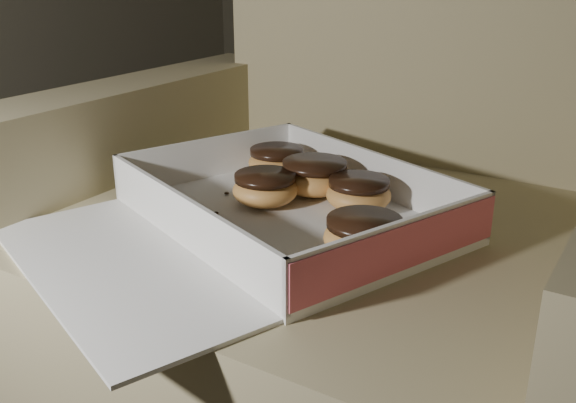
{
  "coord_description": "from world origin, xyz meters",
  "views": [
    {
      "loc": [
        0.05,
        -0.43,
        0.74
      ],
      "look_at": [
        -0.36,
        0.23,
        0.44
      ],
      "focal_mm": 40.0,
      "sensor_mm": 36.0,
      "label": 1
    }
  ],
  "objects": [
    {
      "name": "donut_a",
      "position": [
        -0.46,
        0.36,
        0.44
      ],
      "size": [
        0.09,
        0.09,
        0.04
      ],
      "color": "gold",
      "rests_on": "bakery_box"
    },
    {
      "name": "bakery_box",
      "position": [
        -0.37,
        0.19,
        0.43
      ],
      "size": [
        0.55,
        0.59,
        0.07
      ],
      "rotation": [
        0.0,
        0.0,
        -0.38
      ],
      "color": "white",
      "rests_on": "armchair"
    },
    {
      "name": "crumb_a",
      "position": [
        -0.44,
        0.18,
        0.42
      ],
      "size": [
        0.01,
        0.01,
        0.0
      ],
      "primitive_type": "ellipsoid",
      "color": "black",
      "rests_on": "bakery_box"
    },
    {
      "name": "donut_e",
      "position": [
        -0.41,
        0.25,
        0.44
      ],
      "size": [
        0.09,
        0.09,
        0.04
      ],
      "color": "gold",
      "rests_on": "bakery_box"
    },
    {
      "name": "donut_d",
      "position": [
        -0.22,
        0.17,
        0.45
      ],
      "size": [
        0.09,
        0.09,
        0.05
      ],
      "color": "gold",
      "rests_on": "bakery_box"
    },
    {
      "name": "donut_c",
      "position": [
        -0.37,
        0.32,
        0.45
      ],
      "size": [
        0.1,
        0.1,
        0.05
      ],
      "color": "gold",
      "rests_on": "bakery_box"
    },
    {
      "name": "donut_b",
      "position": [
        -0.29,
        0.3,
        0.44
      ],
      "size": [
        0.09,
        0.09,
        0.04
      ],
      "color": "gold",
      "rests_on": "bakery_box"
    },
    {
      "name": "crumb_c",
      "position": [
        -0.47,
        0.25,
        0.42
      ],
      "size": [
        0.01,
        0.01,
        0.0
      ],
      "primitive_type": "ellipsoid",
      "color": "black",
      "rests_on": "bakery_box"
    },
    {
      "name": "armchair",
      "position": [
        -0.32,
        0.34,
        0.29
      ],
      "size": [
        0.88,
        0.75,
        0.92
      ],
      "color": "#988C61",
      "rests_on": "floor"
    },
    {
      "name": "crumb_b",
      "position": [
        -0.44,
        0.18,
        0.42
      ],
      "size": [
        0.01,
        0.01,
        0.0
      ],
      "primitive_type": "ellipsoid",
      "color": "black",
      "rests_on": "bakery_box"
    }
  ]
}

